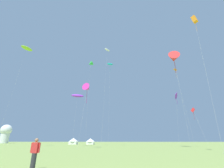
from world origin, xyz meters
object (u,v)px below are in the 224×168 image
at_px(kite_purple_parafoil, 78,96).
at_px(kite_red_diamond, 193,111).
at_px(kite_magenta_delta, 87,88).
at_px(festival_tent_left, 90,141).
at_px(kite_red_delta, 174,58).
at_px(kite_purple_diamond, 176,96).
at_px(kite_lime_parafoil, 27,48).
at_px(person_spectator, 34,154).
at_px(observatory_dome, 6,133).
at_px(kite_green_delta, 90,64).
at_px(kite_orange_parafoil, 175,70).
at_px(festival_tent_center, 73,141).
at_px(kite_orange_box, 195,20).
at_px(kite_cyan_parafoil, 110,64).
at_px(kite_white_parafoil, 107,50).

height_order(kite_purple_parafoil, kite_red_diamond, kite_purple_parafoil).
relative_size(kite_magenta_delta, festival_tent_left, 3.92).
xyz_separation_m(kite_purple_parafoil, kite_red_delta, (27.88, -9.01, 7.49)).
bearing_deg(kite_purple_diamond, kite_lime_parafoil, -162.66).
bearing_deg(kite_lime_parafoil, kite_red_delta, -3.16).
height_order(kite_purple_parafoil, person_spectator, kite_purple_parafoil).
bearing_deg(observatory_dome, person_spectator, -52.57).
bearing_deg(observatory_dome, kite_lime_parafoil, -53.03).
xyz_separation_m(kite_green_delta, kite_orange_parafoil, (28.60, -2.94, -4.60)).
relative_size(kite_purple_diamond, festival_tent_center, 4.52).
xyz_separation_m(kite_green_delta, observatory_dome, (-59.45, 45.02, -21.68)).
relative_size(kite_orange_box, kite_cyan_parafoil, 0.65).
height_order(kite_magenta_delta, observatory_dome, kite_magenta_delta).
bearing_deg(kite_lime_parafoil, kite_purple_diamond, 17.34).
bearing_deg(kite_green_delta, festival_tent_center, 116.12).
relative_size(kite_orange_parafoil, festival_tent_center, 5.90).
height_order(kite_purple_parafoil, observatory_dome, kite_purple_parafoil).
height_order(festival_tent_center, festival_tent_left, festival_tent_center).
xyz_separation_m(kite_red_delta, festival_tent_left, (-27.53, 32.48, -20.94)).
distance_m(kite_orange_box, festival_tent_center, 61.50).
distance_m(kite_lime_parafoil, kite_orange_box, 45.80).
bearing_deg(festival_tent_left, kite_cyan_parafoil, -45.83).
relative_size(kite_green_delta, kite_red_diamond, 2.67).
distance_m(kite_red_delta, kite_red_diamond, 16.93).
bearing_deg(kite_green_delta, kite_purple_diamond, 9.70).
bearing_deg(kite_purple_diamond, festival_tent_left, 155.82).
relative_size(kite_purple_parafoil, festival_tent_center, 3.89).
xyz_separation_m(kite_green_delta, kite_purple_diamond, (30.67, 5.24, -11.18)).
bearing_deg(kite_white_parafoil, kite_green_delta, 152.47).
relative_size(kite_orange_parafoil, kite_magenta_delta, 1.60).
relative_size(kite_red_diamond, person_spectator, 6.23).
relative_size(kite_cyan_parafoil, observatory_dome, 3.12).
xyz_separation_m(kite_purple_diamond, kite_orange_parafoil, (-2.07, -8.19, 6.58)).
bearing_deg(kite_cyan_parafoil, person_spectator, -91.01).
bearing_deg(kite_red_delta, observatory_dome, 145.83).
bearing_deg(kite_purple_diamond, kite_purple_parafoil, -165.63).
bearing_deg(festival_tent_center, kite_red_diamond, -29.29).
distance_m(kite_cyan_parafoil, person_spectator, 60.19).
xyz_separation_m(kite_white_parafoil, festival_tent_center, (-16.23, 23.44, -29.70)).
bearing_deg(kite_red_delta, kite_magenta_delta, -174.91).
height_order(kite_purple_diamond, kite_orange_box, kite_orange_box).
relative_size(kite_cyan_parafoil, festival_tent_left, 8.99).
bearing_deg(kite_magenta_delta, kite_white_parafoil, 71.20).
relative_size(kite_purple_diamond, kite_white_parafoil, 0.57).
bearing_deg(kite_green_delta, kite_orange_box, -49.50).
distance_m(kite_purple_diamond, kite_orange_box, 33.91).
xyz_separation_m(kite_cyan_parafoil, observatory_dome, (-65.80, 33.97, -27.03)).
bearing_deg(kite_orange_parafoil, kite_red_diamond, -5.31).
height_order(kite_red_delta, observatory_dome, kite_red_delta).
height_order(kite_white_parafoil, festival_tent_left, kite_white_parafoil).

